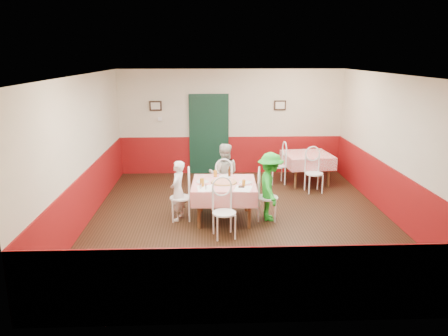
{
  "coord_description": "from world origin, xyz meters",
  "views": [
    {
      "loc": [
        -0.65,
        -8.14,
        3.17
      ],
      "look_at": [
        -0.33,
        -0.04,
        1.05
      ],
      "focal_mm": 35.0,
      "sensor_mm": 36.0,
      "label": 1
    }
  ],
  "objects_px": {
    "chair_far": "(224,185)",
    "chair_second_a": "(277,166)",
    "chair_left": "(181,198)",
    "diner_right": "(270,187)",
    "glass_a": "(202,182)",
    "diner_left": "(178,191)",
    "chair_near": "(224,213)",
    "glass_c": "(215,174)",
    "main_table": "(224,201)",
    "glass_b": "(244,183)",
    "diner_far": "(224,174)",
    "pizza": "(224,182)",
    "chair_second_b": "(314,174)",
    "wallet": "(241,187)",
    "second_table": "(307,169)",
    "chair_right": "(267,198)",
    "beer_bottle": "(229,172)"
  },
  "relations": [
    {
      "from": "glass_a",
      "to": "beer_bottle",
      "type": "bearing_deg",
      "value": 48.89
    },
    {
      "from": "chair_far",
      "to": "chair_second_a",
      "type": "distance_m",
      "value": 2.13
    },
    {
      "from": "glass_c",
      "to": "main_table",
      "type": "bearing_deg",
      "value": -68.8
    },
    {
      "from": "chair_near",
      "to": "wallet",
      "type": "xyz_separation_m",
      "value": [
        0.34,
        0.52,
        0.32
      ]
    },
    {
      "from": "second_table",
      "to": "chair_second_b",
      "type": "height_order",
      "value": "chair_second_b"
    },
    {
      "from": "pizza",
      "to": "glass_a",
      "type": "bearing_deg",
      "value": -153.16
    },
    {
      "from": "glass_c",
      "to": "beer_bottle",
      "type": "height_order",
      "value": "beer_bottle"
    },
    {
      "from": "diner_left",
      "to": "chair_second_b",
      "type": "bearing_deg",
      "value": 134.55
    },
    {
      "from": "chair_right",
      "to": "chair_far",
      "type": "relative_size",
      "value": 1.0
    },
    {
      "from": "glass_a",
      "to": "chair_right",
      "type": "bearing_deg",
      "value": 9.26
    },
    {
      "from": "chair_near",
      "to": "glass_a",
      "type": "distance_m",
      "value": 0.82
    },
    {
      "from": "diner_far",
      "to": "diner_right",
      "type": "bearing_deg",
      "value": 137.27
    },
    {
      "from": "glass_a",
      "to": "diner_left",
      "type": "height_order",
      "value": "diner_left"
    },
    {
      "from": "chair_left",
      "to": "diner_right",
      "type": "relative_size",
      "value": 0.67
    },
    {
      "from": "chair_near",
      "to": "diner_left",
      "type": "distance_m",
      "value": 1.25
    },
    {
      "from": "chair_left",
      "to": "chair_near",
      "type": "xyz_separation_m",
      "value": [
        0.82,
        -0.88,
        0.0
      ]
    },
    {
      "from": "glass_b",
      "to": "diner_right",
      "type": "distance_m",
      "value": 0.6
    },
    {
      "from": "glass_a",
      "to": "diner_right",
      "type": "xyz_separation_m",
      "value": [
        1.32,
        0.21,
        -0.16
      ]
    },
    {
      "from": "main_table",
      "to": "pizza",
      "type": "distance_m",
      "value": 0.4
    },
    {
      "from": "main_table",
      "to": "chair_second_b",
      "type": "relative_size",
      "value": 1.36
    },
    {
      "from": "chair_far",
      "to": "wallet",
      "type": "bearing_deg",
      "value": 104.85
    },
    {
      "from": "chair_second_a",
      "to": "chair_near",
      "type": "bearing_deg",
      "value": -29.78
    },
    {
      "from": "diner_far",
      "to": "pizza",
      "type": "bearing_deg",
      "value": 92.15
    },
    {
      "from": "glass_c",
      "to": "diner_right",
      "type": "xyz_separation_m",
      "value": [
        1.06,
        -0.44,
        -0.15
      ]
    },
    {
      "from": "glass_a",
      "to": "glass_c",
      "type": "xyz_separation_m",
      "value": [
        0.26,
        0.65,
        -0.01
      ]
    },
    {
      "from": "chair_right",
      "to": "wallet",
      "type": "distance_m",
      "value": 0.69
    },
    {
      "from": "chair_right",
      "to": "glass_c",
      "type": "relative_size",
      "value": 6.77
    },
    {
      "from": "chair_right",
      "to": "beer_bottle",
      "type": "distance_m",
      "value": 0.93
    },
    {
      "from": "chair_left",
      "to": "diner_right",
      "type": "distance_m",
      "value": 1.76
    },
    {
      "from": "chair_right",
      "to": "pizza",
      "type": "xyz_separation_m",
      "value": [
        -0.85,
        0.0,
        0.33
      ]
    },
    {
      "from": "main_table",
      "to": "beer_bottle",
      "type": "distance_m",
      "value": 0.63
    },
    {
      "from": "main_table",
      "to": "second_table",
      "type": "relative_size",
      "value": 1.09
    },
    {
      "from": "chair_second_a",
      "to": "chair_second_b",
      "type": "relative_size",
      "value": 1.0
    },
    {
      "from": "main_table",
      "to": "diner_right",
      "type": "height_order",
      "value": "diner_right"
    },
    {
      "from": "second_table",
      "to": "diner_right",
      "type": "relative_size",
      "value": 0.83
    },
    {
      "from": "glass_b",
      "to": "glass_c",
      "type": "bearing_deg",
      "value": 127.72
    },
    {
      "from": "pizza",
      "to": "beer_bottle",
      "type": "distance_m",
      "value": 0.44
    },
    {
      "from": "chair_far",
      "to": "chair_second_b",
      "type": "xyz_separation_m",
      "value": [
        2.16,
        0.84,
        0.0
      ]
    },
    {
      "from": "chair_left",
      "to": "wallet",
      "type": "distance_m",
      "value": 1.26
    },
    {
      "from": "wallet",
      "to": "diner_left",
      "type": "relative_size",
      "value": 0.09
    },
    {
      "from": "pizza",
      "to": "diner_left",
      "type": "height_order",
      "value": "diner_left"
    },
    {
      "from": "main_table",
      "to": "chair_near",
      "type": "xyz_separation_m",
      "value": [
        -0.03,
        -0.85,
        0.08
      ]
    },
    {
      "from": "chair_second_a",
      "to": "glass_b",
      "type": "xyz_separation_m",
      "value": [
        -1.08,
        -2.7,
        0.37
      ]
    },
    {
      "from": "chair_left",
      "to": "glass_a",
      "type": "xyz_separation_m",
      "value": [
        0.43,
        -0.27,
        0.39
      ]
    },
    {
      "from": "second_table",
      "to": "diner_left",
      "type": "bearing_deg",
      "value": -142.01
    },
    {
      "from": "main_table",
      "to": "pizza",
      "type": "bearing_deg",
      "value": -96.4
    },
    {
      "from": "glass_c",
      "to": "diner_left",
      "type": "height_order",
      "value": "diner_left"
    },
    {
      "from": "diner_left",
      "to": "chair_near",
      "type": "bearing_deg",
      "value": 60.89
    },
    {
      "from": "pizza",
      "to": "diner_right",
      "type": "bearing_deg",
      "value": -0.41
    },
    {
      "from": "chair_left",
      "to": "diner_right",
      "type": "bearing_deg",
      "value": 83.97
    }
  ]
}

